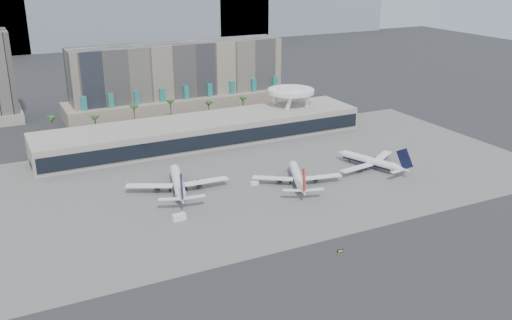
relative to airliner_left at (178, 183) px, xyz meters
name	(u,v)px	position (x,y,z in m)	size (l,w,h in m)	color
ground	(317,227)	(33.62, -53.20, -3.82)	(900.00, 900.00, 0.00)	#232326
apron_pad	(250,176)	(33.62, 1.80, -3.79)	(260.00, 130.00, 0.06)	#5B5B59
mountain_ridge	(103,16)	(61.49, 416.80, 26.07)	(680.00, 60.00, 70.00)	gray
hotel	(180,84)	(43.62, 121.22, 12.99)	(140.00, 30.00, 42.00)	gray
terminal	(204,130)	(33.62, 56.64, 2.69)	(170.00, 32.50, 14.50)	#B3AD9D
saucer_structure	(291,94)	(88.62, 62.80, 14.63)	(26.00, 26.00, 21.89)	white
palm_row	(192,106)	(40.62, 91.80, 6.67)	(157.80, 2.80, 13.10)	brown
airliner_left	(178,183)	(0.00, 0.00, 0.00)	(41.55, 43.13, 15.16)	white
airliner_centre	(298,177)	(47.80, -15.29, -0.36)	(36.45, 37.59, 13.73)	white
airliner_right	(371,161)	(87.42, -13.50, -0.38)	(36.63, 37.84, 13.65)	white
service_vehicle_a	(179,217)	(-8.64, -25.87, -2.62)	(4.90, 2.40, 2.40)	white
service_vehicle_b	(254,183)	(31.00, -7.83, -2.95)	(3.41, 1.95, 1.75)	white
taxiway_sign	(340,251)	(30.81, -72.01, -3.37)	(2.03, 0.55, 0.91)	black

